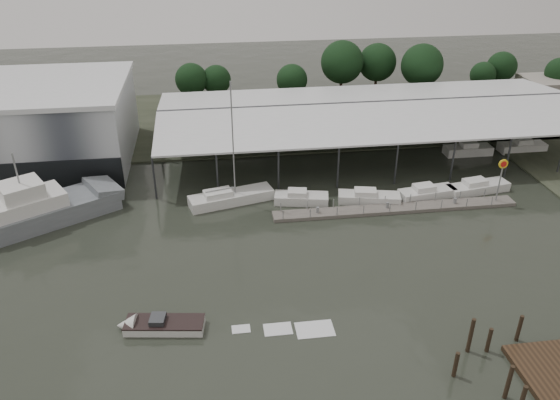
{
  "coord_description": "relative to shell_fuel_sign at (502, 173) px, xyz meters",
  "views": [
    {
      "loc": [
        -5.28,
        -41.64,
        30.22
      ],
      "look_at": [
        1.73,
        9.55,
        2.5
      ],
      "focal_mm": 35.0,
      "sensor_mm": 36.0,
      "label": 1
    }
  ],
  "objects": [
    {
      "name": "shell_fuel_sign",
      "position": [
        0.0,
        0.0,
        0.0
      ],
      "size": [
        1.1,
        0.18,
        5.55
      ],
      "color": "gray",
      "rests_on": "ground"
    },
    {
      "name": "ground",
      "position": [
        -27.0,
        -9.99,
        -3.93
      ],
      "size": [
        200.0,
        200.0,
        0.0
      ],
      "primitive_type": "plane",
      "color": "#272C23",
      "rests_on": "ground"
    },
    {
      "name": "mooring_pilings",
      "position": [
        -12.77,
        -24.35,
        -2.92
      ],
      "size": [
        6.78,
        6.85,
        3.78
      ],
      "color": "#2F2317",
      "rests_on": "ground"
    },
    {
      "name": "land_strip_far",
      "position": [
        -27.0,
        32.01,
        -3.83
      ],
      "size": [
        140.0,
        30.0,
        0.3
      ],
      "color": "#3C4131",
      "rests_on": "ground"
    },
    {
      "name": "grey_trawler",
      "position": [
        -51.14,
        2.49,
        -2.35
      ],
      "size": [
        17.64,
        13.28,
        8.84
      ],
      "rotation": [
        0.0,
        0.0,
        0.53
      ],
      "color": "slate",
      "rests_on": "ground"
    },
    {
      "name": "moored_cruiser_3",
      "position": [
        -0.82,
        3.08,
        -3.31
      ],
      "size": [
        7.94,
        3.45,
        1.7
      ],
      "rotation": [
        0.0,
        0.0,
        0.17
      ],
      "color": "silver",
      "rests_on": "ground"
    },
    {
      "name": "moored_cruiser_2",
      "position": [
        -7.39,
        2.51,
        -3.31
      ],
      "size": [
        7.03,
        3.17,
        1.7
      ],
      "rotation": [
        0.0,
        0.0,
        0.15
      ],
      "color": "silver",
      "rests_on": "ground"
    },
    {
      "name": "covered_boat_shed",
      "position": [
        -10.0,
        18.01,
        2.2
      ],
      "size": [
        58.24,
        24.0,
        6.96
      ],
      "color": "silver",
      "rests_on": "ground"
    },
    {
      "name": "moored_cruiser_1",
      "position": [
        -14.53,
        2.29,
        -3.31
      ],
      "size": [
        7.41,
        3.67,
        1.7
      ],
      "rotation": [
        0.0,
        0.0,
        -0.22
      ],
      "color": "silver",
      "rests_on": "ground"
    },
    {
      "name": "horizon_tree_line",
      "position": [
        -3.78,
        37.76,
        2.18
      ],
      "size": [
        69.17,
        11.48,
        10.81
      ],
      "color": "black",
      "rests_on": "ground"
    },
    {
      "name": "speedboat_underway",
      "position": [
        -37.5,
        -16.49,
        -3.53
      ],
      "size": [
        18.02,
        4.49,
        2.0
      ],
      "rotation": [
        0.0,
        0.0,
        3.0
      ],
      "color": "silver",
      "rests_on": "ground"
    },
    {
      "name": "moored_cruiser_0",
      "position": [
        -22.34,
        3.22,
        -3.31
      ],
      "size": [
        6.49,
        3.38,
        1.7
      ],
      "rotation": [
        0.0,
        0.0,
        -0.2
      ],
      "color": "silver",
      "rests_on": "ground"
    },
    {
      "name": "floating_dock",
      "position": [
        -12.0,
        0.01,
        -3.72
      ],
      "size": [
        28.0,
        2.0,
        1.4
      ],
      "color": "slate",
      "rests_on": "ground"
    },
    {
      "name": "storage_warehouse",
      "position": [
        -55.0,
        19.95,
        1.36
      ],
      "size": [
        24.5,
        20.5,
        10.5
      ],
      "color": "#B0B5BB",
      "rests_on": "ground"
    },
    {
      "name": "white_sailboat",
      "position": [
        -30.47,
        4.37,
        -3.26
      ],
      "size": [
        10.12,
        4.99,
        14.48
      ],
      "rotation": [
        0.0,
        0.0,
        0.26
      ],
      "color": "silver",
      "rests_on": "ground"
    }
  ]
}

